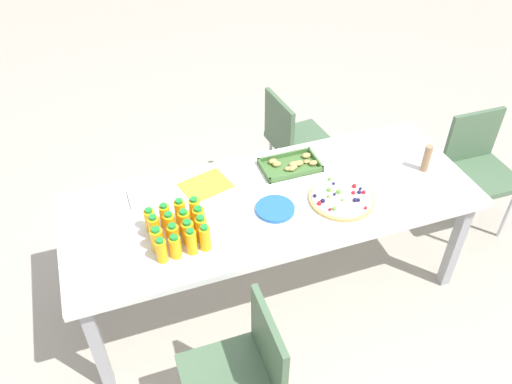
{
  "coord_description": "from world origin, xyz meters",
  "views": [
    {
      "loc": [
        -0.79,
        -1.96,
        2.58
      ],
      "look_at": [
        -0.07,
        0.06,
        0.74
      ],
      "focal_mm": 36.47,
      "sensor_mm": 36.0,
      "label": 1
    }
  ],
  "objects": [
    {
      "name": "ground_plane",
      "position": [
        0.0,
        0.0,
        0.0
      ],
      "size": [
        12.0,
        12.0,
        0.0
      ],
      "primitive_type": "plane",
      "color": "#B2A899"
    },
    {
      "name": "party_table",
      "position": [
        0.0,
        0.0,
        0.66
      ],
      "size": [
        2.25,
        0.84,
        0.72
      ],
      "color": "silver",
      "rests_on": "ground_plane"
    },
    {
      "name": "chair_near_left",
      "position": [
        -0.43,
        -0.79,
        0.5
      ],
      "size": [
        0.4,
        0.4,
        0.83
      ],
      "rotation": [
        0.0,
        0.0,
        1.57
      ],
      "color": "#4C6B4C",
      "rests_on": "ground_plane"
    },
    {
      "name": "chair_far_right",
      "position": [
        0.47,
        0.8,
        0.5
      ],
      "size": [
        0.44,
        0.44,
        0.83
      ],
      "rotation": [
        0.0,
        0.0,
        -1.47
      ],
      "color": "#4C6B4C",
      "rests_on": "ground_plane"
    },
    {
      "name": "chair_end",
      "position": [
        1.49,
        0.11,
        0.5
      ],
      "size": [
        0.41,
        0.41,
        0.83
      ],
      "rotation": [
        0.0,
        0.0,
        3.13
      ],
      "color": "#4C6B4C",
      "rests_on": "ground_plane"
    },
    {
      "name": "juice_bottle_0",
      "position": [
        -0.65,
        -0.24,
        0.79
      ],
      "size": [
        0.05,
        0.05,
        0.14
      ],
      "color": "#F9AC14",
      "rests_on": "party_table"
    },
    {
      "name": "juice_bottle_1",
      "position": [
        -0.58,
        -0.23,
        0.79
      ],
      "size": [
        0.06,
        0.06,
        0.13
      ],
      "color": "#F9AC14",
      "rests_on": "party_table"
    },
    {
      "name": "juice_bottle_2",
      "position": [
        -0.5,
        -0.24,
        0.79
      ],
      "size": [
        0.05,
        0.05,
        0.15
      ],
      "color": "#F9AD14",
      "rests_on": "party_table"
    },
    {
      "name": "juice_bottle_3",
      "position": [
        -0.43,
        -0.23,
        0.79
      ],
      "size": [
        0.06,
        0.06,
        0.15
      ],
      "color": "#F9AF14",
      "rests_on": "party_table"
    },
    {
      "name": "juice_bottle_4",
      "position": [
        -0.65,
        -0.16,
        0.79
      ],
      "size": [
        0.06,
        0.06,
        0.14
      ],
      "color": "#F9AB14",
      "rests_on": "party_table"
    },
    {
      "name": "juice_bottle_5",
      "position": [
        -0.57,
        -0.16,
        0.79
      ],
      "size": [
        0.06,
        0.06,
        0.14
      ],
      "color": "#FAAC14",
      "rests_on": "party_table"
    },
    {
      "name": "juice_bottle_6",
      "position": [
        -0.5,
        -0.16,
        0.79
      ],
      "size": [
        0.06,
        0.06,
        0.14
      ],
      "color": "#F9AD14",
      "rests_on": "party_table"
    },
    {
      "name": "juice_bottle_7",
      "position": [
        -0.43,
        -0.16,
        0.79
      ],
      "size": [
        0.06,
        0.06,
        0.15
      ],
      "color": "#F9AD14",
      "rests_on": "party_table"
    },
    {
      "name": "juice_bottle_8",
      "position": [
        -0.65,
        -0.09,
        0.79
      ],
      "size": [
        0.06,
        0.06,
        0.15
      ],
      "color": "#FAAB14",
      "rests_on": "party_table"
    },
    {
      "name": "juice_bottle_9",
      "position": [
        -0.58,
        -0.09,
        0.79
      ],
      "size": [
        0.06,
        0.06,
        0.15
      ],
      "color": "#F8AF14",
      "rests_on": "party_table"
    },
    {
      "name": "juice_bottle_10",
      "position": [
        -0.5,
        -0.09,
        0.79
      ],
      "size": [
        0.06,
        0.06,
        0.15
      ],
      "color": "#FAAD14",
      "rests_on": "party_table"
    },
    {
      "name": "juice_bottle_11",
      "position": [
        -0.43,
        -0.09,
        0.79
      ],
      "size": [
        0.06,
        0.06,
        0.14
      ],
      "color": "#FAAD14",
      "rests_on": "party_table"
    },
    {
      "name": "juice_bottle_12",
      "position": [
        -0.66,
        -0.02,
        0.79
      ],
      "size": [
        0.06,
        0.06,
        0.14
      ],
      "color": "#FAAE14",
      "rests_on": "party_table"
    },
    {
      "name": "juice_bottle_13",
      "position": [
        -0.58,
        -0.01,
        0.79
      ],
      "size": [
        0.05,
        0.05,
        0.14
      ],
      "color": "#FAAB14",
      "rests_on": "party_table"
    },
    {
      "name": "juice_bottle_14",
      "position": [
        -0.5,
        -0.01,
        0.79
      ],
      "size": [
        0.06,
        0.06,
        0.15
      ],
      "color": "#F9AC14",
      "rests_on": "party_table"
    },
    {
      "name": "juice_bottle_15",
      "position": [
        -0.43,
        -0.01,
        0.79
      ],
      "size": [
        0.06,
        0.06,
        0.13
      ],
      "color": "#F9AF14",
      "rests_on": "party_table"
    },
    {
      "name": "fruit_pizza",
      "position": [
        0.35,
        -0.13,
        0.74
      ],
      "size": [
        0.36,
        0.36,
        0.05
      ],
      "color": "tan",
      "rests_on": "party_table"
    },
    {
      "name": "snack_tray",
      "position": [
        0.21,
        0.23,
        0.74
      ],
      "size": [
        0.34,
        0.21,
        0.04
      ],
      "color": "#477238",
      "rests_on": "party_table"
    },
    {
      "name": "plate_stack",
      "position": [
        -0.02,
        -0.09,
        0.73
      ],
      "size": [
        0.21,
        0.21,
        0.02
      ],
      "color": "blue",
      "rests_on": "party_table"
    },
    {
      "name": "napkin_stack",
      "position": [
        -0.66,
        0.24,
        0.73
      ],
      "size": [
        0.15,
        0.15,
        0.02
      ],
      "primitive_type": "cube",
      "color": "white",
      "rests_on": "party_table"
    },
    {
      "name": "cardboard_tube",
      "position": [
        0.92,
        -0.06,
        0.81
      ],
      "size": [
        0.04,
        0.04,
        0.17
      ],
      "primitive_type": "cylinder",
      "color": "#9E7A56",
      "rests_on": "party_table"
    },
    {
      "name": "paper_folder",
      "position": [
        -0.31,
        0.23,
        0.73
      ],
      "size": [
        0.3,
        0.26,
        0.01
      ],
      "primitive_type": "cube",
      "rotation": [
        0.0,
        0.0,
        0.27
      ],
      "color": "yellow",
      "rests_on": "party_table"
    }
  ]
}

